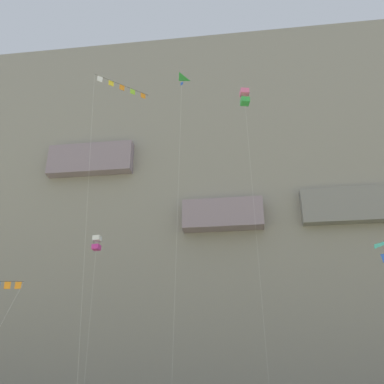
{
  "coord_description": "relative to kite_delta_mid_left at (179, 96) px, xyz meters",
  "views": [
    {
      "loc": [
        2.92,
        -5.21,
        1.58
      ],
      "look_at": [
        -0.65,
        23.67,
        15.74
      ],
      "focal_mm": 41.59,
      "sensor_mm": 36.0,
      "label": 1
    }
  ],
  "objects": [
    {
      "name": "cliff_face",
      "position": [
        3.05,
        39.69,
        1.33
      ],
      "size": [
        180.0,
        31.3,
        64.75
      ],
      "color": "gray",
      "rests_on": "ground"
    },
    {
      "name": "kite_banner_low_center",
      "position": [
        -5.03,
        -4.09,
        -3.02
      ],
      "size": [
        4.36,
        3.72,
        29.72
      ],
      "color": "black",
      "rests_on": "ground"
    },
    {
      "name": "kite_box_mid_center",
      "position": [
        -9.2,
        5.16,
        -14.14
      ],
      "size": [
        1.85,
        3.88,
        17.71
      ],
      "color": "white",
      "rests_on": "ground"
    },
    {
      "name": "kite_delta_mid_left",
      "position": [
        0.0,
        0.0,
        0.0
      ],
      "size": [
        1.47,
        3.09,
        32.75
      ],
      "color": "green",
      "rests_on": "ground"
    },
    {
      "name": "kite_box_high_center",
      "position": [
        6.93,
        4.06,
        2.23
      ],
      "size": [
        1.14,
        1.87,
        34.31
      ],
      "color": "pink",
      "rests_on": "ground"
    },
    {
      "name": "kite_delta_front_field",
      "position": [
        11.59,
        -18.12,
        -23.8
      ],
      "size": [
        4.02,
        1.77,
        7.54
      ],
      "color": "#38B2D1",
      "rests_on": "ground"
    }
  ]
}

